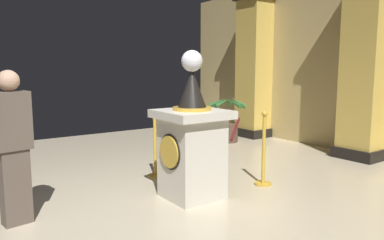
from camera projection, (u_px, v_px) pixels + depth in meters
name	position (u px, v px, depth m)	size (l,w,h in m)	color
ground_plane	(169.00, 205.00, 4.56)	(10.55, 10.55, 0.00)	beige
back_wall	(376.00, 62.00, 6.89)	(10.55, 0.16, 3.50)	tan
pedestal_clock	(192.00, 142.00, 4.74)	(0.81, 0.81, 1.86)	beige
stanchion_near	(263.00, 159.00, 5.30)	(0.24, 0.24, 1.06)	gold
stanchion_far	(155.00, 154.00, 5.69)	(0.24, 0.24, 1.00)	gold
velvet_rope	(208.00, 128.00, 5.43)	(1.17, 1.17, 0.22)	#591419
column_left	(255.00, 67.00, 8.98)	(0.82, 0.82, 3.36)	black
column_centre_rear	(367.00, 67.00, 6.73)	(0.81, 0.81, 3.36)	black
potted_palm_left	(228.00, 126.00, 8.41)	(0.82, 0.83, 1.06)	#4C3828
bystander_guest	(13.00, 144.00, 3.91)	(0.27, 0.39, 1.63)	brown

